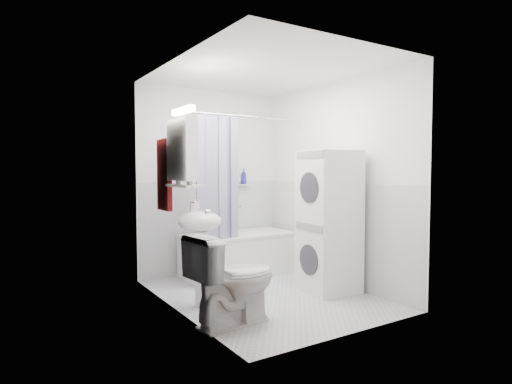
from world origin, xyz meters
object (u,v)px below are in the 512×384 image
bathtub (238,252)px  washer_dryer (328,221)px  sink (200,236)px  toilet (233,280)px

bathtub → washer_dryer: bearing=-67.2°
sink → toilet: bearing=-86.8°
sink → washer_dryer: (1.43, -0.27, 0.08)m
washer_dryer → toilet: washer_dryer is taller
washer_dryer → toilet: size_ratio=1.94×
sink → washer_dryer: bearing=-10.7°
bathtub → washer_dryer: size_ratio=0.90×
sink → toilet: 0.67m
bathtub → toilet: size_ratio=1.75×
sink → toilet: sink is taller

